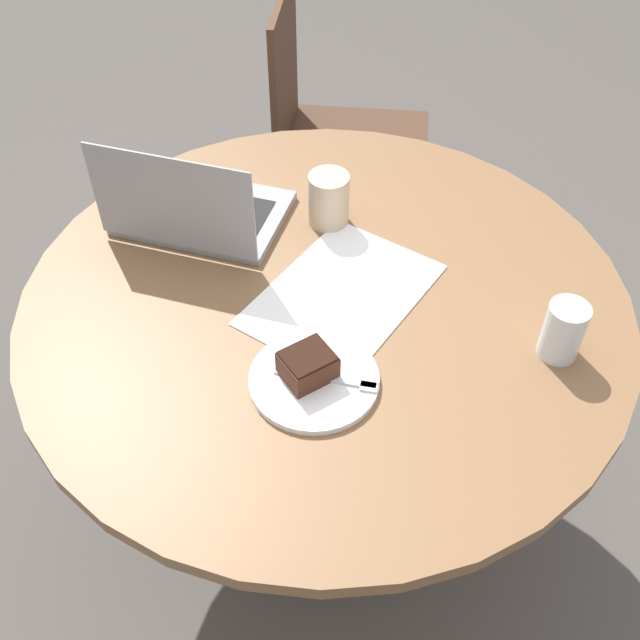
{
  "coord_description": "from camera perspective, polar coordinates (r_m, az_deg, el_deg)",
  "views": [
    {
      "loc": [
        0.54,
        0.83,
        1.69
      ],
      "look_at": [
        0.06,
        0.08,
        0.77
      ],
      "focal_mm": 42.0,
      "sensor_mm": 36.0,
      "label": 1
    }
  ],
  "objects": [
    {
      "name": "laptop",
      "position": [
        1.53,
        -9.38,
        8.26
      ],
      "size": [
        0.39,
        0.4,
        0.22
      ],
      "rotation": [
        0.0,
        0.0,
        8.55
      ],
      "color": "gray",
      "rests_on": "dining_table"
    },
    {
      "name": "dining_table",
      "position": [
        1.49,
        0.37,
        -2.26
      ],
      "size": [
        1.12,
        1.12,
        0.73
      ],
      "color": "brown",
      "rests_on": "ground_plane"
    },
    {
      "name": "water_glass",
      "position": [
        1.31,
        18.04,
        -0.78
      ],
      "size": [
        0.07,
        0.07,
        0.11
      ],
      "color": "silver",
      "rests_on": "dining_table"
    },
    {
      "name": "chair",
      "position": [
        2.23,
        0.95,
        13.27
      ],
      "size": [
        0.59,
        0.59,
        0.9
      ],
      "rotation": [
        0.0,
        0.0,
        7.18
      ],
      "color": "#472D1E",
      "rests_on": "ground_plane"
    },
    {
      "name": "ground_plane",
      "position": [
        1.96,
        0.29,
        -13.49
      ],
      "size": [
        12.0,
        12.0,
        0.0
      ],
      "primitive_type": "plane",
      "color": "#4C4742"
    },
    {
      "name": "paper_document",
      "position": [
        1.38,
        1.7,
        1.96
      ],
      "size": [
        0.42,
        0.37,
        0.0
      ],
      "rotation": [
        0.0,
        0.0,
        0.4
      ],
      "color": "white",
      "rests_on": "dining_table"
    },
    {
      "name": "coffee_glass",
      "position": [
        1.51,
        0.66,
        9.17
      ],
      "size": [
        0.08,
        0.08,
        0.11
      ],
      "color": "#C6AD89",
      "rests_on": "dining_table"
    },
    {
      "name": "cake_slice",
      "position": [
        1.22,
        -0.94,
        -3.45
      ],
      "size": [
        0.08,
        0.07,
        0.05
      ],
      "rotation": [
        0.0,
        0.0,
        4.72
      ],
      "color": "#472619",
      "rests_on": "plate"
    },
    {
      "name": "plate",
      "position": [
        1.24,
        -0.45,
        -4.57
      ],
      "size": [
        0.22,
        0.22,
        0.01
      ],
      "color": "white",
      "rests_on": "dining_table"
    },
    {
      "name": "fork",
      "position": [
        1.22,
        1.27,
        -4.6
      ],
      "size": [
        0.14,
        0.13,
        0.0
      ],
      "rotation": [
        0.0,
        0.0,
        8.65
      ],
      "color": "silver",
      "rests_on": "plate"
    }
  ]
}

